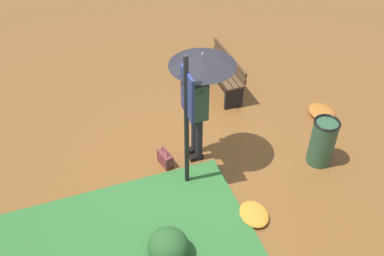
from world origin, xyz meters
TOP-DOWN VIEW (x-y plane):
  - ground_plane at (0.00, 0.00)m, footprint 18.00×18.00m
  - person_with_umbrella at (-0.01, 0.04)m, footprint 0.96×0.96m
  - info_sign_post at (0.44, -0.32)m, footprint 0.44×0.07m
  - handbag at (-0.06, -0.53)m, footprint 0.32×0.20m
  - park_bench at (-1.71, 1.17)m, footprint 1.40×0.39m
  - trash_bin at (0.72, 1.86)m, footprint 0.42×0.42m
  - shrub_cluster at (1.68, -1.03)m, footprint 0.60×0.55m
  - leaf_pile_near_person at (1.41, 0.36)m, footprint 0.51×0.41m
  - leaf_pile_by_bench at (-0.30, 2.58)m, footprint 0.57×0.45m

SIDE VIEW (x-z plane):
  - ground_plane at x=0.00m, z-range 0.00..0.00m
  - leaf_pile_near_person at x=1.41m, z-range 0.00..0.11m
  - leaf_pile_by_bench at x=-0.30m, z-range 0.00..0.12m
  - handbag at x=-0.06m, z-range -0.06..0.31m
  - shrub_cluster at x=1.68m, z-range -0.02..0.48m
  - park_bench at x=-1.71m, z-range 0.03..0.78m
  - trash_bin at x=0.72m, z-range 0.00..0.84m
  - info_sign_post at x=0.44m, z-range 0.29..2.59m
  - person_with_umbrella at x=-0.01m, z-range 0.53..2.57m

